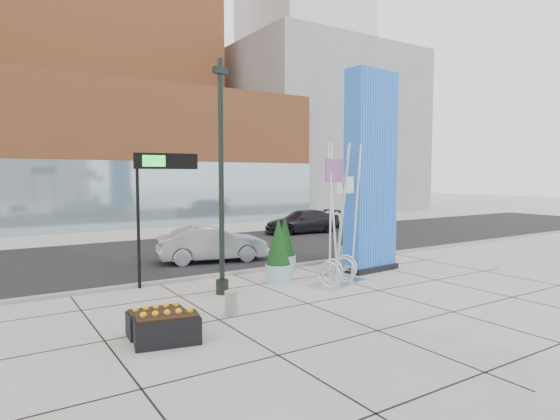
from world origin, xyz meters
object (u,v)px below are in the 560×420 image
lamp_post (221,200)px  blue_pylon (371,175)px  public_art_sculpture (339,247)px  overhead_street_sign (160,172)px  car_silver_mid (213,244)px  concrete_bollard (231,303)px

lamp_post → blue_pylon: bearing=1.9°
public_art_sculpture → overhead_street_sign: public_art_sculpture is taller
public_art_sculpture → car_silver_mid: 6.82m
public_art_sculpture → car_silver_mid: size_ratio=1.04×
blue_pylon → public_art_sculpture: blue_pylon is taller
blue_pylon → car_silver_mid: bearing=126.3°
public_art_sculpture → lamp_post: bearing=147.6°
blue_pylon → public_art_sculpture: 3.92m
public_art_sculpture → overhead_street_sign: (-5.48, 3.26, 2.71)m
lamp_post → public_art_sculpture: bearing=-13.0°
public_art_sculpture → overhead_street_sign: size_ratio=1.09×
blue_pylon → concrete_bollard: 8.91m
blue_pylon → overhead_street_sign: blue_pylon is taller
blue_pylon → overhead_street_sign: (-8.16, 2.06, 0.11)m
blue_pylon → concrete_bollard: blue_pylon is taller
blue_pylon → car_silver_mid: (-4.69, 5.30, -3.13)m
blue_pylon → lamp_post: blue_pylon is taller
public_art_sculpture → concrete_bollard: (-5.06, -1.37, -0.99)m
lamp_post → concrete_bollard: (-0.86, -2.34, -2.80)m
overhead_street_sign → public_art_sculpture: bearing=-23.5°
public_art_sculpture → concrete_bollard: 5.34m
public_art_sculpture → blue_pylon: bearing=4.8°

